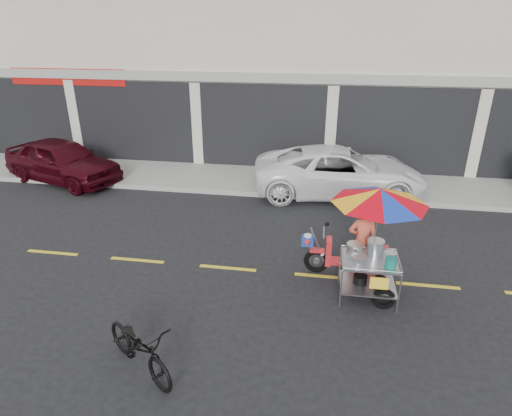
% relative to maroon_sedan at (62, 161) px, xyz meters
% --- Properties ---
extents(ground, '(90.00, 90.00, 0.00)m').
position_rel_maroon_sedan_xyz_m(ground, '(8.36, -4.37, -0.68)').
color(ground, black).
extents(sidewalk, '(45.00, 3.00, 0.15)m').
position_rel_maroon_sedan_xyz_m(sidewalk, '(8.36, 1.13, -0.61)').
color(sidewalk, gray).
rests_on(sidewalk, ground).
extents(shophouse_block, '(36.00, 8.11, 10.40)m').
position_rel_maroon_sedan_xyz_m(shophouse_block, '(11.17, 6.22, 3.55)').
color(shophouse_block, beige).
rests_on(shophouse_block, ground).
extents(centerline, '(42.00, 0.10, 0.01)m').
position_rel_maroon_sedan_xyz_m(centerline, '(8.36, -4.37, -0.68)').
color(centerline, gold).
rests_on(centerline, ground).
extents(maroon_sedan, '(4.32, 2.81, 1.37)m').
position_rel_maroon_sedan_xyz_m(maroon_sedan, '(0.00, 0.00, 0.00)').
color(maroon_sedan, '#31040C').
rests_on(maroon_sedan, ground).
extents(white_pickup, '(5.22, 2.87, 1.39)m').
position_rel_maroon_sedan_xyz_m(white_pickup, '(8.68, 0.33, 0.01)').
color(white_pickup, white).
rests_on(white_pickup, ground).
extents(near_bicycle, '(1.63, 1.38, 0.84)m').
position_rel_maroon_sedan_xyz_m(near_bicycle, '(5.74, -7.34, -0.26)').
color(near_bicycle, black).
rests_on(near_bicycle, ground).
extents(food_vendor_rig, '(2.16, 1.72, 2.19)m').
position_rel_maroon_sedan_xyz_m(food_vendor_rig, '(9.11, -4.63, 0.69)').
color(food_vendor_rig, black).
rests_on(food_vendor_rig, ground).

